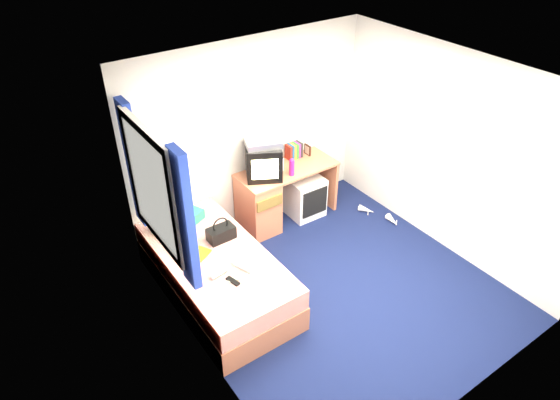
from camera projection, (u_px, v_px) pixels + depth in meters
ground at (335, 288)px, 5.58m from camera, size 3.40×3.40×0.00m
room_shell at (345, 178)px, 4.76m from camera, size 3.40×3.40×3.40m
bed at (217, 274)px, 5.38m from camera, size 1.01×2.00×0.54m
pillow at (178, 221)px, 5.62m from camera, size 0.63×0.53×0.12m
desk at (269, 197)px, 6.36m from camera, size 1.30×0.55×0.75m
storage_cube at (304, 196)px, 6.63m from camera, size 0.45×0.45×0.55m
crt_tv at (264, 161)px, 6.01m from camera, size 0.56×0.55×0.42m
vcr at (263, 142)px, 5.88m from camera, size 0.49×0.42×0.08m
book_row at (294, 151)px, 6.46m from camera, size 0.20×0.13×0.20m
picture_frame at (308, 150)px, 6.55m from camera, size 0.02×0.12×0.14m
pink_water_bottle at (292, 168)px, 6.10m from camera, size 0.07×0.07×0.20m
aerosol_can at (282, 164)px, 6.20m from camera, size 0.05×0.05×0.17m
handbag at (221, 233)px, 5.40m from camera, size 0.30×0.17×0.28m
towel at (251, 258)px, 5.11m from camera, size 0.35×0.32×0.10m
magazine at (195, 252)px, 5.25m from camera, size 0.32×0.35×0.01m
water_bottle at (219, 272)px, 4.96m from camera, size 0.21×0.10×0.07m
colour_swatch_fan at (238, 278)px, 4.92m from camera, size 0.23×0.10×0.01m
remote_control at (233, 281)px, 4.88m from camera, size 0.09×0.17×0.02m
window_assembly at (155, 189)px, 4.66m from camera, size 0.11×1.42×1.40m
white_heels at (379, 215)px, 6.66m from camera, size 0.26×0.61×0.09m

